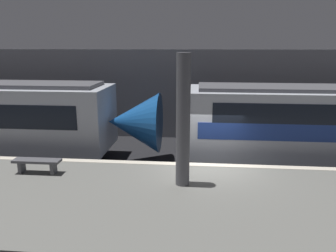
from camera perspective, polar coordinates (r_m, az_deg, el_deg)
The scene contains 5 objects.
ground_plane at distance 11.79m, azimuth 7.09°, elevation -11.26°, with size 120.00×120.00×0.00m, color black.
platform at distance 9.20m, azimuth 7.64°, elevation -15.35°, with size 40.00×5.30×1.06m.
station_rear_barrier at distance 17.67m, azimuth 6.74°, elevation 5.38°, with size 50.00×0.15×4.77m.
support_pillar_near at distance 9.13m, azimuth 2.64°, elevation 0.80°, with size 0.40×0.40×3.76m.
platform_bench at distance 11.17m, azimuth -21.84°, elevation -5.99°, with size 1.50×0.40×0.45m.
Camera 1 is at (-0.43, -10.66, 5.02)m, focal length 35.00 mm.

